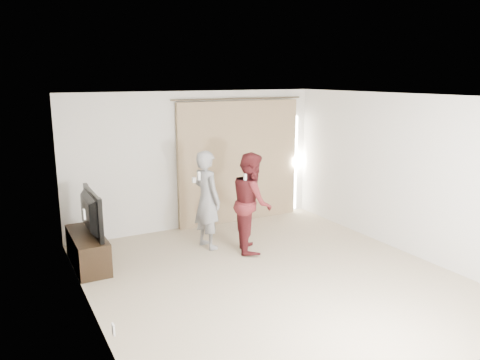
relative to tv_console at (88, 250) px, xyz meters
name	(u,v)px	position (x,y,z in m)	size (l,w,h in m)	color
floor	(271,277)	(2.27, -1.71, -0.25)	(5.50, 5.50, 0.00)	#BAAD8B
wall_back	(196,160)	(2.27, 1.04, 1.05)	(5.00, 0.04, 2.60)	silver
wall_left	(88,215)	(-0.23, -1.71, 1.05)	(0.04, 5.50, 2.60)	silver
ceiling	(274,96)	(2.27, -1.71, 2.35)	(5.00, 5.50, 0.01)	white
curtain	(240,162)	(3.18, 0.97, 0.95)	(2.80, 0.11, 2.46)	tan
tv_console	(88,250)	(0.00, 0.00, 0.00)	(0.45, 1.31, 0.50)	black
tv	(85,213)	(0.00, 0.00, 0.59)	(1.17, 0.15, 0.67)	black
scratching_post	(92,240)	(0.17, 0.52, -0.04)	(0.39, 0.39, 0.53)	tan
person_man	(207,200)	(1.96, -0.14, 0.58)	(0.51, 0.68, 1.67)	gray
person_woman	(252,202)	(2.56, -0.60, 0.58)	(0.87, 0.98, 1.66)	#57191D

